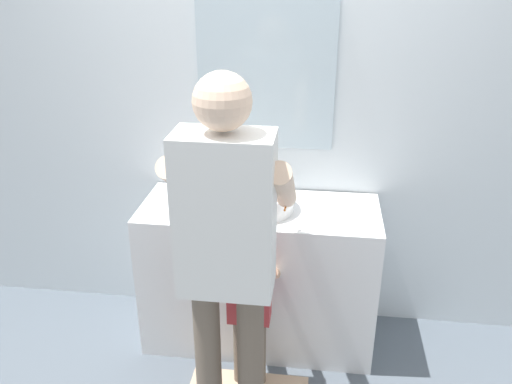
{
  "coord_description": "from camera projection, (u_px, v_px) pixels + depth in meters",
  "views": [
    {
      "loc": [
        0.32,
        -2.3,
        2.15
      ],
      "look_at": [
        0.0,
        0.15,
        1.04
      ],
      "focal_mm": 36.86,
      "sensor_mm": 36.0,
      "label": 1
    }
  ],
  "objects": [
    {
      "name": "sink_basin",
      "position": [
        259.0,
        200.0,
        2.87
      ],
      "size": [
        0.38,
        0.38,
        0.11
      ],
      "color": "white",
      "rests_on": "vanity_cabinet"
    },
    {
      "name": "child_toddler",
      "position": [
        250.0,
        297.0,
        2.67
      ],
      "size": [
        0.29,
        0.29,
        0.94
      ],
      "color": "#6B5B4C",
      "rests_on": "ground"
    },
    {
      "name": "back_wall",
      "position": [
        267.0,
        108.0,
        3.0
      ],
      "size": [
        4.4,
        0.1,
        2.7
      ],
      "color": "silver",
      "rests_on": "ground"
    },
    {
      "name": "ground_plane",
      "position": [
        253.0,
        368.0,
        3.0
      ],
      "size": [
        14.0,
        14.0,
        0.0
      ],
      "primitive_type": "plane",
      "color": "slate"
    },
    {
      "name": "faucet",
      "position": [
        264.0,
        179.0,
        3.06
      ],
      "size": [
        0.18,
        0.14,
        0.18
      ],
      "color": "#B7BABF",
      "rests_on": "vanity_cabinet"
    },
    {
      "name": "adult_parent",
      "position": [
        227.0,
        237.0,
        2.23
      ],
      "size": [
        0.55,
        0.57,
        1.77
      ],
      "color": "#6B5B4C",
      "rests_on": "ground"
    },
    {
      "name": "toothbrush_cup",
      "position": [
        193.0,
        194.0,
        2.94
      ],
      "size": [
        0.07,
        0.07,
        0.21
      ],
      "color": "#D86666",
      "rests_on": "vanity_cabinet"
    },
    {
      "name": "vanity_cabinet",
      "position": [
        259.0,
        274.0,
        3.09
      ],
      "size": [
        1.33,
        0.54,
        0.88
      ],
      "primitive_type": "cube",
      "color": "white",
      "rests_on": "ground"
    }
  ]
}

